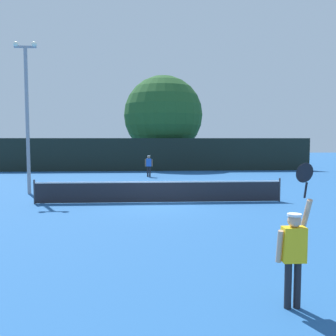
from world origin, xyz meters
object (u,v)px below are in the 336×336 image
object	(u,v)px
player_serving	(294,246)
tennis_ball	(150,195)
parked_car_near	(75,158)
player_receiving	(149,164)
large_tree	(163,115)
light_pole	(27,108)

from	to	relation	value
player_serving	tennis_ball	distance (m)	12.95
tennis_ball	parked_car_near	bearing A→B (deg)	109.53
player_serving	player_receiving	bearing A→B (deg)	95.82
player_serving	tennis_ball	bearing A→B (deg)	100.00
player_receiving	tennis_ball	world-z (taller)	player_receiving
player_receiving	tennis_ball	xyz separation A→B (m)	(-0.01, -9.23, -0.95)
large_tree	player_receiving	bearing A→B (deg)	-99.25
parked_car_near	player_serving	bearing A→B (deg)	-81.18
player_receiving	light_pole	bearing A→B (deg)	52.85
light_pole	player_serving	bearing A→B (deg)	-57.98
parked_car_near	large_tree	bearing A→B (deg)	-28.84
parked_car_near	light_pole	bearing A→B (deg)	-92.88
tennis_ball	parked_car_near	xyz separation A→B (m)	(-7.98, 22.49, 0.74)
player_serving	parked_car_near	bearing A→B (deg)	106.19
light_pole	parked_car_near	xyz separation A→B (m)	(-1.69, 21.57, -3.67)
player_receiving	parked_car_near	world-z (taller)	parked_car_near
large_tree	parked_car_near	size ratio (longest dim) A/B	2.08
player_receiving	light_pole	distance (m)	10.98
player_serving	light_pole	size ratio (longest dim) A/B	0.32
tennis_ball	large_tree	bearing A→B (deg)	85.26
player_receiving	large_tree	bearing A→B (deg)	-99.25
player_serving	player_receiving	xyz separation A→B (m)	(-2.24, 21.94, -0.09)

